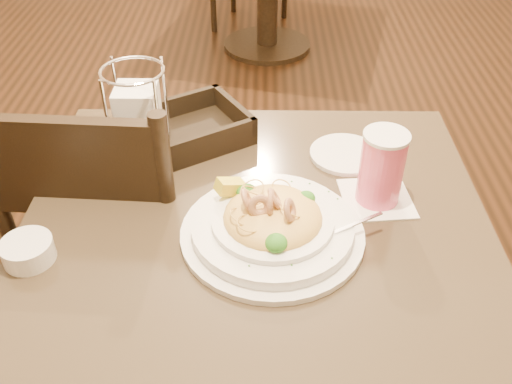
{
  "coord_description": "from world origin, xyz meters",
  "views": [
    {
      "loc": [
        0.01,
        -0.79,
        1.46
      ],
      "look_at": [
        0.0,
        0.02,
        0.81
      ],
      "focal_mm": 40.0,
      "sensor_mm": 36.0,
      "label": 1
    }
  ],
  "objects_px": {
    "main_table": "(256,313)",
    "napkin_caddy": "(139,121)",
    "bread_basket": "(192,130)",
    "side_plate": "(345,154)",
    "dining_chair_near": "(115,236)",
    "butter_ramekin": "(28,251)",
    "drink_glass": "(381,168)",
    "pasta_bowl": "(272,223)"
  },
  "relations": [
    {
      "from": "dining_chair_near",
      "to": "napkin_caddy",
      "type": "relative_size",
      "value": 4.39
    },
    {
      "from": "pasta_bowl",
      "to": "butter_ramekin",
      "type": "distance_m",
      "value": 0.43
    },
    {
      "from": "pasta_bowl",
      "to": "napkin_caddy",
      "type": "bearing_deg",
      "value": 137.42
    },
    {
      "from": "butter_ramekin",
      "to": "dining_chair_near",
      "type": "bearing_deg",
      "value": 81.45
    },
    {
      "from": "pasta_bowl",
      "to": "bread_basket",
      "type": "relative_size",
      "value": 1.23
    },
    {
      "from": "bread_basket",
      "to": "side_plate",
      "type": "xyz_separation_m",
      "value": [
        0.35,
        -0.07,
        -0.02
      ]
    },
    {
      "from": "main_table",
      "to": "pasta_bowl",
      "type": "bearing_deg",
      "value": -18.38
    },
    {
      "from": "pasta_bowl",
      "to": "bread_basket",
      "type": "distance_m",
      "value": 0.37
    },
    {
      "from": "napkin_caddy",
      "to": "side_plate",
      "type": "xyz_separation_m",
      "value": [
        0.45,
        0.0,
        -0.09
      ]
    },
    {
      "from": "dining_chair_near",
      "to": "side_plate",
      "type": "distance_m",
      "value": 0.6
    },
    {
      "from": "dining_chair_near",
      "to": "drink_glass",
      "type": "distance_m",
      "value": 0.69
    },
    {
      "from": "napkin_caddy",
      "to": "butter_ramekin",
      "type": "xyz_separation_m",
      "value": [
        -0.15,
        -0.32,
        -0.07
      ]
    },
    {
      "from": "main_table",
      "to": "bread_basket",
      "type": "xyz_separation_m",
      "value": [
        -0.15,
        0.32,
        0.25
      ]
    },
    {
      "from": "napkin_caddy",
      "to": "butter_ramekin",
      "type": "distance_m",
      "value": 0.36
    },
    {
      "from": "dining_chair_near",
      "to": "pasta_bowl",
      "type": "bearing_deg",
      "value": 150.28
    },
    {
      "from": "side_plate",
      "to": "butter_ramekin",
      "type": "height_order",
      "value": "butter_ramekin"
    },
    {
      "from": "napkin_caddy",
      "to": "side_plate",
      "type": "distance_m",
      "value": 0.45
    },
    {
      "from": "bread_basket",
      "to": "butter_ramekin",
      "type": "height_order",
      "value": "bread_basket"
    },
    {
      "from": "main_table",
      "to": "napkin_caddy",
      "type": "height_order",
      "value": "napkin_caddy"
    },
    {
      "from": "main_table",
      "to": "butter_ramekin",
      "type": "distance_m",
      "value": 0.48
    },
    {
      "from": "pasta_bowl",
      "to": "napkin_caddy",
      "type": "height_order",
      "value": "napkin_caddy"
    },
    {
      "from": "main_table",
      "to": "drink_glass",
      "type": "bearing_deg",
      "value": 22.72
    },
    {
      "from": "pasta_bowl",
      "to": "butter_ramekin",
      "type": "height_order",
      "value": "pasta_bowl"
    },
    {
      "from": "napkin_caddy",
      "to": "main_table",
      "type": "bearing_deg",
      "value": -44.67
    },
    {
      "from": "pasta_bowl",
      "to": "bread_basket",
      "type": "xyz_separation_m",
      "value": [
        -0.18,
        0.33,
        -0.01
      ]
    },
    {
      "from": "main_table",
      "to": "dining_chair_near",
      "type": "xyz_separation_m",
      "value": [
        -0.35,
        0.24,
        -0.01
      ]
    },
    {
      "from": "dining_chair_near",
      "to": "pasta_bowl",
      "type": "xyz_separation_m",
      "value": [
        0.38,
        -0.25,
        0.27
      ]
    },
    {
      "from": "main_table",
      "to": "bread_basket",
      "type": "distance_m",
      "value": 0.43
    },
    {
      "from": "side_plate",
      "to": "butter_ramekin",
      "type": "xyz_separation_m",
      "value": [
        -0.59,
        -0.33,
        0.02
      ]
    },
    {
      "from": "drink_glass",
      "to": "bread_basket",
      "type": "bearing_deg",
      "value": 150.99
    },
    {
      "from": "bread_basket",
      "to": "butter_ramekin",
      "type": "relative_size",
      "value": 3.33
    },
    {
      "from": "dining_chair_near",
      "to": "napkin_caddy",
      "type": "bearing_deg",
      "value": -171.68
    },
    {
      "from": "main_table",
      "to": "drink_glass",
      "type": "distance_m",
      "value": 0.4
    },
    {
      "from": "napkin_caddy",
      "to": "drink_glass",
      "type": "bearing_deg",
      "value": -16.66
    },
    {
      "from": "main_table",
      "to": "side_plate",
      "type": "distance_m",
      "value": 0.4
    },
    {
      "from": "dining_chair_near",
      "to": "drink_glass",
      "type": "bearing_deg",
      "value": 170.25
    },
    {
      "from": "bread_basket",
      "to": "side_plate",
      "type": "bearing_deg",
      "value": -10.73
    },
    {
      "from": "napkin_caddy",
      "to": "butter_ramekin",
      "type": "bearing_deg",
      "value": -114.73
    },
    {
      "from": "dining_chair_near",
      "to": "butter_ramekin",
      "type": "height_order",
      "value": "dining_chair_near"
    },
    {
      "from": "napkin_caddy",
      "to": "side_plate",
      "type": "relative_size",
      "value": 1.35
    },
    {
      "from": "butter_ramekin",
      "to": "bread_basket",
      "type": "bearing_deg",
      "value": 57.71
    },
    {
      "from": "pasta_bowl",
      "to": "drink_glass",
      "type": "height_order",
      "value": "drink_glass"
    }
  ]
}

